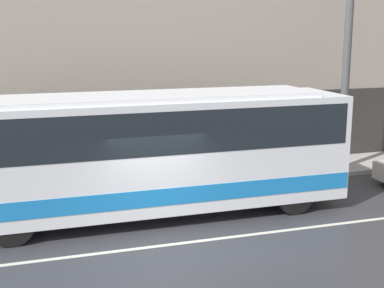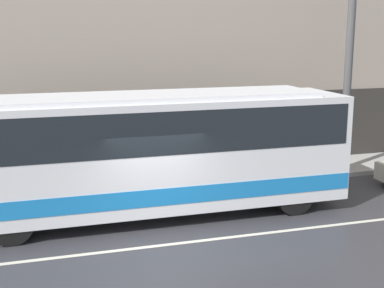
# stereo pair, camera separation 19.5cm
# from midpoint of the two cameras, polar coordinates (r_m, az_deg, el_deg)

# --- Properties ---
(ground_plane) EXTENTS (60.00, 60.00, 0.00)m
(ground_plane) POSITION_cam_midpoint_polar(r_m,az_deg,el_deg) (13.10, -2.36, -10.71)
(ground_plane) COLOR #333338
(sidewalk) EXTENTS (60.00, 2.40, 0.16)m
(sidewalk) POSITION_cam_midpoint_polar(r_m,az_deg,el_deg) (17.87, -6.55, -4.19)
(sidewalk) COLOR #A09E99
(sidewalk) RESTS_ON ground_plane
(lane_stripe) EXTENTS (54.00, 0.14, 0.01)m
(lane_stripe) POSITION_cam_midpoint_polar(r_m,az_deg,el_deg) (13.10, -2.36, -10.69)
(lane_stripe) COLOR beige
(lane_stripe) RESTS_ON ground_plane
(transit_bus) EXTENTS (11.54, 2.51, 3.39)m
(transit_bus) POSITION_cam_midpoint_polar(r_m,az_deg,el_deg) (14.50, -5.25, -0.54)
(transit_bus) COLOR silver
(transit_bus) RESTS_ON ground_plane
(utility_pole_near) EXTENTS (0.27, 0.27, 7.26)m
(utility_pole_near) POSITION_cam_midpoint_polar(r_m,az_deg,el_deg) (19.51, 16.62, 7.84)
(utility_pole_near) COLOR #4C4C4F
(utility_pole_near) RESTS_ON sidewalk
(pedestrian_waiting) EXTENTS (0.36, 0.36, 1.64)m
(pedestrian_waiting) POSITION_cam_midpoint_polar(r_m,az_deg,el_deg) (17.36, -17.95, -2.32)
(pedestrian_waiting) COLOR #1E5933
(pedestrian_waiting) RESTS_ON sidewalk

